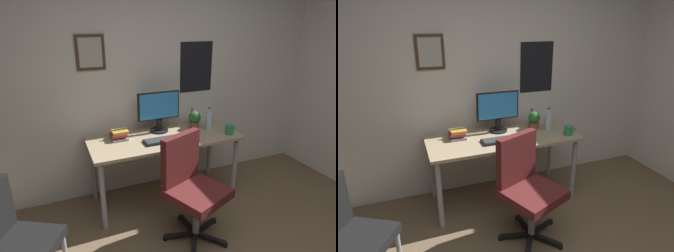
% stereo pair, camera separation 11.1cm
% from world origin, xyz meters
% --- Properties ---
extents(wall_back, '(4.40, 0.10, 2.60)m').
position_xyz_m(wall_back, '(-0.00, 2.15, 1.30)').
color(wall_back, silver).
rests_on(wall_back, ground_plane).
extents(desk, '(1.54, 0.66, 0.73)m').
position_xyz_m(desk, '(0.05, 1.74, 0.64)').
color(desk, tan).
rests_on(desk, ground_plane).
extents(office_chair, '(0.60, 0.60, 0.95)m').
position_xyz_m(office_chair, '(0.04, 1.11, 0.53)').
color(office_chair, '#591E1E').
rests_on(office_chair, ground_plane).
extents(side_chair, '(0.57, 0.57, 0.88)m').
position_xyz_m(side_chair, '(-1.35, 0.99, 0.50)').
color(side_chair, black).
rests_on(side_chair, ground_plane).
extents(monitor, '(0.46, 0.20, 0.43)m').
position_xyz_m(monitor, '(0.06, 1.91, 0.97)').
color(monitor, black).
rests_on(monitor, desk).
extents(keyboard, '(0.43, 0.15, 0.03)m').
position_xyz_m(keyboard, '(0.01, 1.63, 0.74)').
color(keyboard, black).
rests_on(keyboard, desk).
extents(computer_mouse, '(0.06, 0.11, 0.04)m').
position_xyz_m(computer_mouse, '(0.31, 1.61, 0.75)').
color(computer_mouse, black).
rests_on(computer_mouse, desk).
extents(water_bottle, '(0.07, 0.07, 0.25)m').
position_xyz_m(water_bottle, '(0.58, 1.75, 0.83)').
color(water_bottle, silver).
rests_on(water_bottle, desk).
extents(coffee_mug_near, '(0.13, 0.09, 0.10)m').
position_xyz_m(coffee_mug_near, '(0.71, 1.54, 0.78)').
color(coffee_mug_near, '#2D8C59').
rests_on(coffee_mug_near, desk).
extents(potted_plant, '(0.13, 0.13, 0.19)m').
position_xyz_m(potted_plant, '(0.45, 1.84, 0.83)').
color(potted_plant, brown).
rests_on(potted_plant, desk).
extents(pen_cup, '(0.07, 0.07, 0.20)m').
position_xyz_m(pen_cup, '(0.49, 1.99, 0.78)').
color(pen_cup, '#9EA0A5').
rests_on(pen_cup, desk).
extents(book_stack_left, '(0.17, 0.18, 0.09)m').
position_xyz_m(book_stack_left, '(-0.40, 1.86, 0.77)').
color(book_stack_left, gray).
rests_on(book_stack_left, desk).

